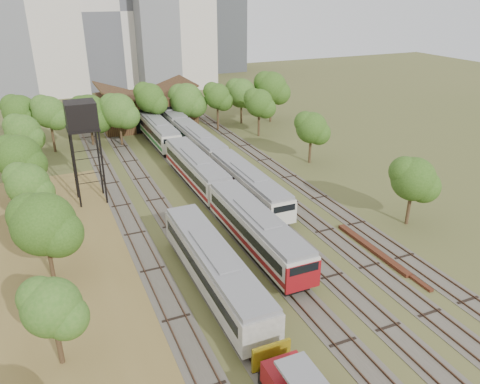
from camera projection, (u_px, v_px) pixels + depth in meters
name	position (u px, v px, depth m)	size (l,w,h in m)	color
ground	(333.00, 303.00, 37.10)	(240.00, 240.00, 0.00)	#475123
dry_grass_patch	(86.00, 302.00, 37.15)	(14.00, 60.00, 0.04)	brown
tracks	(214.00, 190.00, 57.79)	(24.60, 80.00, 0.19)	#4C473D
railcar_red_set	(222.00, 196.00, 51.22)	(3.13, 34.58, 3.88)	black
railcar_green_set	(199.00, 143.00, 68.86)	(2.96, 52.08, 3.66)	black
railcar_rear	(158.00, 131.00, 74.24)	(3.06, 16.08, 3.78)	black
old_grey_coach	(214.00, 268.00, 37.84)	(3.12, 18.00, 3.86)	black
water_tower	(81.00, 118.00, 51.09)	(3.39, 3.39, 11.70)	black
rail_pile_near	(372.00, 249.00, 44.50)	(0.67, 10.04, 0.33)	#512617
rail_pile_far	(402.00, 269.00, 41.33)	(0.44, 7.08, 0.23)	#512617
maintenance_shed	(146.00, 109.00, 84.16)	(16.45, 11.55, 7.58)	#371E14
tree_band_left	(27.00, 174.00, 48.43)	(6.92, 65.31, 8.40)	#382616
tree_band_far	(173.00, 101.00, 77.70)	(43.26, 9.91, 9.19)	#382616
tree_band_right	(315.00, 130.00, 63.18)	(5.37, 39.76, 7.87)	#382616
tower_centre	(113.00, 10.00, 114.43)	(20.00, 18.00, 36.00)	beige
tower_far_right	(220.00, 21.00, 136.24)	(12.00, 12.00, 28.00)	#3E4146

